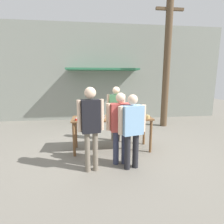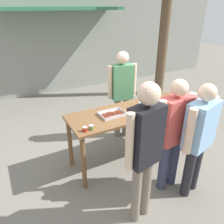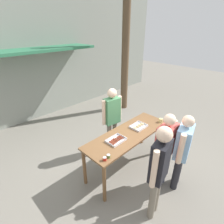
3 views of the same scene
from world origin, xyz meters
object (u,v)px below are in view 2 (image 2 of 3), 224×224
Objects in this scene: food_tray_sausages at (112,114)px; person_customer_waiting_in_line at (174,129)px; beer_cup at (187,101)px; food_tray_buns at (152,104)px; condiment_jar_mustard at (85,129)px; condiment_jar_ketchup at (91,127)px; person_customer_with_cup at (199,134)px; person_server_behind_table at (122,88)px; person_customer_holding_hotdog at (145,145)px.

person_customer_waiting_in_line is at bearing -60.06° from food_tray_sausages.
beer_cup is (1.33, -0.24, 0.03)m from food_tray_sausages.
food_tray_buns is 1.35m from condiment_jar_mustard.
person_customer_waiting_in_line is at bearing -108.96° from food_tray_buns.
person_customer_with_cup is at bearing -35.79° from condiment_jar_ketchup.
food_tray_sausages is 0.23× the size of person_customer_with_cup.
food_tray_buns is at bearing 10.84° from condiment_jar_mustard.
condiment_jar_ketchup is at bearing -34.65° from person_customer_waiting_in_line.
condiment_jar_ketchup reaches higher than food_tray_sausages.
food_tray_sausages is 0.61m from condiment_jar_mustard.
food_tray_sausages is at bearing -121.04° from person_server_behind_table.
person_server_behind_table reaches higher than beer_cup.
food_tray_sausages is at bearing -71.52° from person_customer_with_cup.
food_tray_buns is at bearing 156.56° from beer_cup.
food_tray_sausages is 1.36m from beer_cup.
beer_cup reaches higher than food_tray_sausages.
condiment_jar_mustard is 1.51m from person_server_behind_table.
person_customer_with_cup is at bearing -57.25° from food_tray_sausages.
person_customer_with_cup is (0.88, 0.01, -0.13)m from person_customer_holding_hotdog.
person_customer_holding_hotdog reaches higher than condiment_jar_mustard.
person_customer_holding_hotdog is (-0.79, -1.81, 0.06)m from person_server_behind_table.
person_server_behind_table reaches higher than condiment_jar_ketchup.
beer_cup is at bearing -23.44° from food_tray_buns.
beer_cup is (1.88, 0.01, 0.01)m from condiment_jar_mustard.
person_customer_with_cup reaches higher than condiment_jar_ketchup.
person_server_behind_table is (-0.16, 0.71, 0.09)m from food_tray_buns.
food_tray_buns is 1.09m from person_customer_with_cup.
food_tray_sausages is 0.94m from person_server_behind_table.
person_customer_waiting_in_line is at bearing -31.99° from condiment_jar_ketchup.
condiment_jar_ketchup is at bearing 1.25° from condiment_jar_mustard.
food_tray_sausages is 4.29× the size of beer_cup.
condiment_jar_mustard is 1.50m from person_customer_with_cup.
person_server_behind_table is 1.97m from person_customer_holding_hotdog.
beer_cup is (0.56, -0.24, 0.03)m from food_tray_buns.
person_customer_waiting_in_line reaches higher than person_customer_with_cup.
person_customer_with_cup is (1.25, -0.83, 0.01)m from condiment_jar_mustard.
condiment_jar_ketchup reaches higher than food_tray_buns.
beer_cup is at bearing -160.80° from person_customer_holding_hotdog.
condiment_jar_mustard is 1.19m from person_customer_waiting_in_line.
person_server_behind_table is (-0.72, 0.96, 0.07)m from beer_cup.
person_server_behind_table is at bearing -123.79° from person_customer_holding_hotdog.
person_server_behind_table is 1.04× the size of person_customer_waiting_in_line.
condiment_jar_ketchup is at bearing -179.74° from beer_cup.
person_customer_waiting_in_line reaches higher than beer_cup.
condiment_jar_ketchup is at bearing -50.06° from person_customer_with_cup.
beer_cup is 1.74m from person_customer_holding_hotdog.
person_server_behind_table is 1.56m from person_customer_waiting_in_line.
beer_cup is at bearing -147.60° from person_customer_waiting_in_line.
person_server_behind_table is at bearing -97.30° from person_customer_waiting_in_line.
person_customer_with_cup is (0.70, -1.08, 0.03)m from food_tray_sausages.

